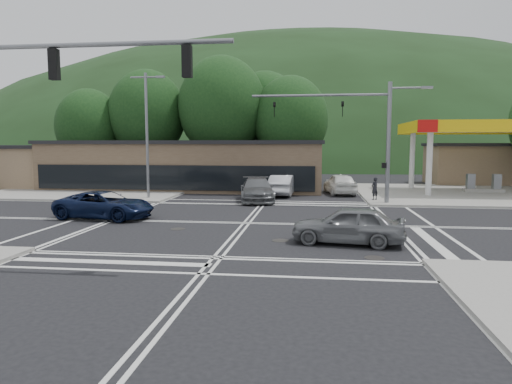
# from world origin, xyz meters

# --- Properties ---
(ground) EXTENTS (120.00, 120.00, 0.00)m
(ground) POSITION_xyz_m (0.00, 0.00, 0.00)
(ground) COLOR black
(ground) RESTS_ON ground
(sidewalk_ne) EXTENTS (16.00, 16.00, 0.15)m
(sidewalk_ne) POSITION_xyz_m (15.00, 15.00, 0.07)
(sidewalk_ne) COLOR gray
(sidewalk_ne) RESTS_ON ground
(sidewalk_nw) EXTENTS (16.00, 16.00, 0.15)m
(sidewalk_nw) POSITION_xyz_m (-15.00, 15.00, 0.07)
(sidewalk_nw) COLOR gray
(sidewalk_nw) RESTS_ON ground
(gas_station_canopy) EXTENTS (12.32, 8.34, 5.75)m
(gas_station_canopy) POSITION_xyz_m (16.99, 15.99, 5.04)
(gas_station_canopy) COLOR silver
(gas_station_canopy) RESTS_ON ground
(convenience_store) EXTENTS (10.00, 6.00, 3.80)m
(convenience_store) POSITION_xyz_m (20.00, 25.00, 1.90)
(convenience_store) COLOR #846B4F
(convenience_store) RESTS_ON ground
(commercial_row) EXTENTS (24.00, 8.00, 4.00)m
(commercial_row) POSITION_xyz_m (-8.00, 17.00, 2.00)
(commercial_row) COLOR brown
(commercial_row) RESTS_ON ground
(commercial_nw) EXTENTS (8.00, 7.00, 3.60)m
(commercial_nw) POSITION_xyz_m (-24.00, 17.00, 1.80)
(commercial_nw) COLOR #846B4F
(commercial_nw) RESTS_ON ground
(hill_north) EXTENTS (252.00, 126.00, 140.00)m
(hill_north) POSITION_xyz_m (0.00, 90.00, 0.00)
(hill_north) COLOR #1B3116
(hill_north) RESTS_ON ground
(tree_n_a) EXTENTS (8.00, 8.00, 11.75)m
(tree_n_a) POSITION_xyz_m (-14.00, 24.00, 7.14)
(tree_n_a) COLOR #382619
(tree_n_a) RESTS_ON ground
(tree_n_b) EXTENTS (9.00, 9.00, 12.98)m
(tree_n_b) POSITION_xyz_m (-6.00, 24.00, 7.79)
(tree_n_b) COLOR #382619
(tree_n_b) RESTS_ON ground
(tree_n_c) EXTENTS (7.60, 7.60, 10.87)m
(tree_n_c) POSITION_xyz_m (1.00, 24.00, 6.49)
(tree_n_c) COLOR #382619
(tree_n_c) RESTS_ON ground
(tree_n_d) EXTENTS (6.80, 6.80, 9.76)m
(tree_n_d) POSITION_xyz_m (-20.00, 23.00, 5.84)
(tree_n_d) COLOR #382619
(tree_n_d) RESTS_ON ground
(tree_n_e) EXTENTS (8.40, 8.40, 11.98)m
(tree_n_e) POSITION_xyz_m (-2.00, 28.00, 7.14)
(tree_n_e) COLOR #382619
(tree_n_e) RESTS_ON ground
(streetlight_nw) EXTENTS (2.50, 0.25, 9.00)m
(streetlight_nw) POSITION_xyz_m (-8.44, 9.00, 5.05)
(streetlight_nw) COLOR slate
(streetlight_nw) RESTS_ON ground
(signal_mast_ne) EXTENTS (11.65, 0.30, 8.00)m
(signal_mast_ne) POSITION_xyz_m (6.95, 8.20, 5.07)
(signal_mast_ne) COLOR slate
(signal_mast_ne) RESTS_ON ground
(signal_mast_sw) EXTENTS (9.14, 0.28, 8.00)m
(signal_mast_sw) POSITION_xyz_m (-6.39, -8.20, 5.12)
(signal_mast_sw) COLOR slate
(signal_mast_sw) RESTS_ON ground
(car_blue_west) EXTENTS (5.59, 3.15, 1.47)m
(car_blue_west) POSITION_xyz_m (-7.79, 0.50, 0.74)
(car_blue_west) COLOR #0B1533
(car_blue_west) RESTS_ON ground
(car_grey_center) EXTENTS (4.71, 2.48, 1.53)m
(car_grey_center) POSITION_xyz_m (4.74, -4.24, 0.76)
(car_grey_center) COLOR slate
(car_grey_center) RESTS_ON ground
(car_queue_a) EXTENTS (2.09, 5.02, 1.61)m
(car_queue_a) POSITION_xyz_m (1.00, 12.83, 0.81)
(car_queue_a) COLOR #BABCC2
(car_queue_a) RESTS_ON ground
(car_queue_b) EXTENTS (2.77, 5.17, 1.67)m
(car_queue_b) POSITION_xyz_m (5.50, 14.34, 0.84)
(car_queue_b) COLOR white
(car_queue_b) RESTS_ON ground
(car_northbound) EXTENTS (3.14, 5.91, 1.63)m
(car_northbound) POSITION_xyz_m (-0.57, 9.00, 0.82)
(car_northbound) COLOR #595B5D
(car_northbound) RESTS_ON ground
(pedestrian) EXTENTS (0.68, 0.66, 1.56)m
(pedestrian) POSITION_xyz_m (7.59, 9.60, 0.93)
(pedestrian) COLOR black
(pedestrian) RESTS_ON sidewalk_ne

